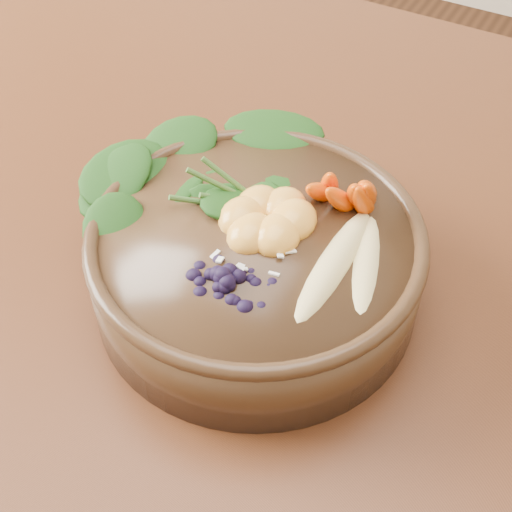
% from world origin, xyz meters
% --- Properties ---
extents(ground, '(4.00, 4.00, 0.00)m').
position_xyz_m(ground, '(0.00, 0.00, 0.00)').
color(ground, '#381E0F').
rests_on(ground, ground).
extents(dining_table, '(1.60, 0.90, 0.75)m').
position_xyz_m(dining_table, '(0.00, 0.00, 0.66)').
color(dining_table, '#331C0C').
rests_on(dining_table, ground).
extents(stoneware_bowl, '(0.27, 0.27, 0.07)m').
position_xyz_m(stoneware_bowl, '(0.22, -0.05, 0.78)').
color(stoneware_bowl, '#422B19').
rests_on(stoneware_bowl, dining_table).
extents(kale_heap, '(0.17, 0.16, 0.04)m').
position_xyz_m(kale_heap, '(0.18, -0.00, 0.84)').
color(kale_heap, '#1C4B12').
rests_on(kale_heap, stoneware_bowl).
extents(carrot_cluster, '(0.06, 0.06, 0.07)m').
position_xyz_m(carrot_cluster, '(0.26, 0.02, 0.85)').
color(carrot_cluster, '#E84300').
rests_on(carrot_cluster, stoneware_bowl).
extents(banana_halves, '(0.07, 0.14, 0.02)m').
position_xyz_m(banana_halves, '(0.29, -0.05, 0.83)').
color(banana_halves, '#E0CC84').
rests_on(banana_halves, stoneware_bowl).
extents(mandarin_cluster, '(0.08, 0.08, 0.03)m').
position_xyz_m(mandarin_cluster, '(0.22, -0.04, 0.83)').
color(mandarin_cluster, gold).
rests_on(mandarin_cluster, stoneware_bowl).
extents(blueberry_pile, '(0.12, 0.09, 0.04)m').
position_xyz_m(blueberry_pile, '(0.23, -0.11, 0.84)').
color(blueberry_pile, black).
rests_on(blueberry_pile, stoneware_bowl).
extents(coconut_flakes, '(0.08, 0.07, 0.01)m').
position_xyz_m(coconut_flakes, '(0.22, -0.07, 0.82)').
color(coconut_flakes, white).
rests_on(coconut_flakes, stoneware_bowl).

